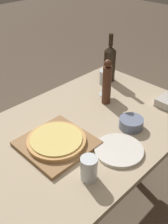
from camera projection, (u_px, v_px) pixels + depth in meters
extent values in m
plane|color=brown|center=(83.00, 211.00, 1.78)|extent=(12.00, 12.00, 0.00)
cube|color=tan|center=(83.00, 129.00, 1.38)|extent=(0.83, 1.30, 0.03)
cylinder|color=brown|center=(103.00, 113.00, 2.14)|extent=(0.06, 0.06, 0.70)
cube|color=olive|center=(57.00, 143.00, 1.24)|extent=(0.31, 0.31, 0.02)
cylinder|color=tan|center=(56.00, 140.00, 1.23)|extent=(0.28, 0.28, 0.02)
cylinder|color=#E0C66B|center=(56.00, 138.00, 1.23)|extent=(0.25, 0.25, 0.01)
cylinder|color=black|center=(109.00, 66.00, 1.74)|extent=(0.08, 0.08, 0.21)
cone|color=black|center=(110.00, 48.00, 1.67)|extent=(0.08, 0.08, 0.04)
cylinder|color=black|center=(111.00, 40.00, 1.64)|extent=(0.03, 0.03, 0.08)
cylinder|color=#4C2819|center=(107.00, 86.00, 1.50)|extent=(0.05, 0.05, 0.23)
sphere|color=#4C2819|center=(108.00, 63.00, 1.42)|extent=(0.04, 0.04, 0.04)
cylinder|color=silver|center=(104.00, 94.00, 1.63)|extent=(0.07, 0.07, 0.00)
cylinder|color=silver|center=(105.00, 89.00, 1.61)|extent=(0.01, 0.01, 0.07)
cylinder|color=silver|center=(105.00, 77.00, 1.56)|extent=(0.07, 0.07, 0.09)
cylinder|color=slate|center=(131.00, 123.00, 1.35)|extent=(0.13, 0.13, 0.05)
cylinder|color=silver|center=(89.00, 169.00, 1.05)|extent=(0.07, 0.07, 0.11)
cylinder|color=silver|center=(119.00, 150.00, 1.21)|extent=(0.23, 0.23, 0.01)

